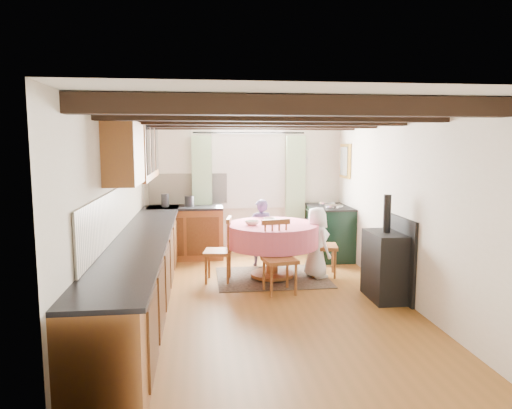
{
  "coord_description": "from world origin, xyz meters",
  "views": [
    {
      "loc": [
        -0.79,
        -5.71,
        2.01
      ],
      "look_at": [
        0.0,
        0.8,
        1.15
      ],
      "focal_mm": 32.71,
      "sensor_mm": 36.0,
      "label": 1
    }
  ],
  "objects": [
    {
      "name": "floor",
      "position": [
        0.0,
        0.0,
        0.0
      ],
      "size": [
        3.6,
        5.5,
        0.0
      ],
      "primitive_type": "cube",
      "color": "brown",
      "rests_on": "ground"
    },
    {
      "name": "ceiling",
      "position": [
        0.0,
        0.0,
        2.4
      ],
      "size": [
        3.6,
        5.5,
        0.0
      ],
      "primitive_type": "cube",
      "color": "white",
      "rests_on": "ground"
    },
    {
      "name": "wall_back",
      "position": [
        0.0,
        2.75,
        1.2
      ],
      "size": [
        3.6,
        0.0,
        2.4
      ],
      "primitive_type": "cube",
      "color": "silver",
      "rests_on": "ground"
    },
    {
      "name": "wall_front",
      "position": [
        0.0,
        -2.75,
        1.2
      ],
      "size": [
        3.6,
        0.0,
        2.4
      ],
      "primitive_type": "cube",
      "color": "silver",
      "rests_on": "ground"
    },
    {
      "name": "wall_left",
      "position": [
        -1.8,
        0.0,
        1.2
      ],
      "size": [
        0.0,
        5.5,
        2.4
      ],
      "primitive_type": "cube",
      "color": "silver",
      "rests_on": "ground"
    },
    {
      "name": "wall_right",
      "position": [
        1.8,
        0.0,
        1.2
      ],
      "size": [
        0.0,
        5.5,
        2.4
      ],
      "primitive_type": "cube",
      "color": "silver",
      "rests_on": "ground"
    },
    {
      "name": "beam_a",
      "position": [
        0.0,
        -2.0,
        2.31
      ],
      "size": [
        3.6,
        0.16,
        0.16
      ],
      "primitive_type": "cube",
      "color": "black",
      "rests_on": "ceiling"
    },
    {
      "name": "beam_b",
      "position": [
        0.0,
        -1.0,
        2.31
      ],
      "size": [
        3.6,
        0.16,
        0.16
      ],
      "primitive_type": "cube",
      "color": "black",
      "rests_on": "ceiling"
    },
    {
      "name": "beam_c",
      "position": [
        0.0,
        0.0,
        2.31
      ],
      "size": [
        3.6,
        0.16,
        0.16
      ],
      "primitive_type": "cube",
      "color": "black",
      "rests_on": "ceiling"
    },
    {
      "name": "beam_d",
      "position": [
        0.0,
        1.0,
        2.31
      ],
      "size": [
        3.6,
        0.16,
        0.16
      ],
      "primitive_type": "cube",
      "color": "black",
      "rests_on": "ceiling"
    },
    {
      "name": "beam_e",
      "position": [
        0.0,
        2.0,
        2.31
      ],
      "size": [
        3.6,
        0.16,
        0.16
      ],
      "primitive_type": "cube",
      "color": "black",
      "rests_on": "ceiling"
    },
    {
      "name": "splash_left",
      "position": [
        -1.78,
        0.3,
        1.2
      ],
      "size": [
        0.02,
        4.5,
        0.55
      ],
      "primitive_type": "cube",
      "color": "beige",
      "rests_on": "wall_left"
    },
    {
      "name": "splash_back",
      "position": [
        -1.0,
        2.73,
        1.2
      ],
      "size": [
        1.4,
        0.02,
        0.55
      ],
      "primitive_type": "cube",
      "color": "beige",
      "rests_on": "wall_back"
    },
    {
      "name": "base_cabinet_left",
      "position": [
        -1.5,
        0.0,
        0.44
      ],
      "size": [
        0.6,
        5.3,
        0.88
      ],
      "primitive_type": "cube",
      "color": "brown",
      "rests_on": "floor"
    },
    {
      "name": "base_cabinet_back",
      "position": [
        -1.05,
        2.45,
        0.44
      ],
      "size": [
        1.3,
        0.6,
        0.88
      ],
      "primitive_type": "cube",
      "color": "brown",
      "rests_on": "floor"
    },
    {
      "name": "worktop_left",
      "position": [
        -1.48,
        0.0,
        0.9
      ],
      "size": [
        0.64,
        5.3,
        0.04
      ],
      "primitive_type": "cube",
      "color": "black",
      "rests_on": "base_cabinet_left"
    },
    {
      "name": "worktop_back",
      "position": [
        -1.05,
        2.43,
        0.9
      ],
      "size": [
        1.3,
        0.64,
        0.04
      ],
      "primitive_type": "cube",
      "color": "black",
      "rests_on": "base_cabinet_back"
    },
    {
      "name": "wall_cabinet_glass",
      "position": [
        -1.63,
        1.2,
        1.95
      ],
      "size": [
        0.34,
        1.8,
        0.9
      ],
      "primitive_type": "cube",
      "color": "brown",
      "rests_on": "wall_left"
    },
    {
      "name": "wall_cabinet_solid",
      "position": [
        -1.63,
        -0.3,
        1.9
      ],
      "size": [
        0.34,
        0.9,
        0.7
      ],
      "primitive_type": "cube",
      "color": "brown",
      "rests_on": "wall_left"
    },
    {
      "name": "window_frame",
      "position": [
        0.1,
        2.73,
        1.6
      ],
      "size": [
        1.34,
        0.03,
        1.54
      ],
      "primitive_type": "cube",
      "color": "white",
      "rests_on": "wall_back"
    },
    {
      "name": "window_pane",
      "position": [
        0.1,
        2.74,
        1.6
      ],
      "size": [
        1.2,
        0.01,
        1.4
      ],
      "primitive_type": "cube",
      "color": "white",
      "rests_on": "wall_back"
    },
    {
      "name": "curtain_left",
      "position": [
        -0.75,
        2.65,
        1.1
      ],
      "size": [
        0.35,
        0.1,
        2.1
      ],
      "primitive_type": "cube",
      "color": "#B5E0A6",
      "rests_on": "wall_back"
    },
    {
      "name": "curtain_right",
      "position": [
        0.95,
        2.65,
        1.1
      ],
      "size": [
        0.35,
        0.1,
        2.1
      ],
      "primitive_type": "cube",
      "color": "#B5E0A6",
      "rests_on": "wall_back"
    },
    {
      "name": "curtain_rod",
      "position": [
        0.1,
        2.65,
        2.2
      ],
      "size": [
        2.0,
        0.03,
        0.03
      ],
      "primitive_type": "cylinder",
      "rotation": [
        0.0,
        1.57,
        0.0
      ],
      "color": "black",
      "rests_on": "wall_back"
    },
    {
      "name": "wall_picture",
      "position": [
        1.77,
        2.3,
        1.7
      ],
      "size": [
        0.04,
        0.5,
        0.6
      ],
      "primitive_type": "cube",
      "color": "gold",
      "rests_on": "wall_right"
    },
    {
      "name": "wall_plate",
      "position": [
        1.05,
        2.72,
        1.7
      ],
      "size": [
        0.3,
        0.02,
        0.3
      ],
      "primitive_type": "cylinder",
      "rotation": [
        1.57,
        0.0,
        0.0
      ],
      "color": "silver",
      "rests_on": "wall_back"
    },
    {
      "name": "rug",
      "position": [
        0.28,
        1.04,
        0.01
      ],
      "size": [
        1.65,
        1.29,
        0.01
      ],
      "primitive_type": "cube",
      "color": "black",
      "rests_on": "floor"
    },
    {
      "name": "dining_table",
      "position": [
        0.28,
        1.04,
        0.41
      ],
      "size": [
        1.37,
        1.37,
        0.82
      ],
      "primitive_type": null,
      "color": "#E0555D",
      "rests_on": "floor"
    },
    {
      "name": "chair_near",
      "position": [
        0.26,
        0.31,
        0.49
      ],
      "size": [
        0.49,
        0.51,
        0.99
      ],
      "primitive_type": null,
      "rotation": [
        0.0,
        0.0,
        0.17
      ],
      "color": "#935B27",
      "rests_on": "floor"
    },
    {
      "name": "chair_left",
      "position": [
        -0.54,
        0.96,
        0.48
      ],
      "size": [
        0.49,
        0.47,
        0.96
      ],
      "primitive_type": null,
      "rotation": [
        0.0,
        0.0,
        -1.72
      ],
      "color": "#935B27",
      "rests_on": "floor"
    },
    {
      "name": "chair_right",
      "position": [
        1.07,
        1.07,
        0.49
      ],
      "size": [
        0.51,
        0.5,
        0.98
      ],
      "primitive_type": null,
      "rotation": [
        0.0,
        0.0,
        1.38
      ],
      "color": "#935B27",
      "rests_on": "floor"
    },
    {
      "name": "aga_range",
      "position": [
        1.47,
        2.16,
        0.47
      ],
      "size": [
        0.66,
        1.02,
        0.94
      ],
      "primitive_type": null,
      "color": "black",
      "rests_on": "floor"
    },
    {
      "name": "cast_iron_stove",
      "position": [
        1.58,
        -0.08,
        0.68
      ],
      "size": [
        0.41,
        0.68,
        1.37
      ],
      "primitive_type": null,
      "color": "black",
      "rests_on": "floor"
    },
    {
      "name": "child_far",
      "position": [
        0.2,
        1.78,
        0.55
      ],
      "size": [
        0.43,
        0.3,
        1.11
      ],
      "primitive_type": "imported",
      "rotation": [
        0.0,
        0.0,
        3.23
      ],
      "color": "#474270",
      "rests_on": "floor"
    },
    {
      "name": "child_right",
      "position": [
        0.94,
        0.98,
        0.54
      ],
      "size": [
        0.49,
        0.61,
        1.07
      ],
      "primitive_type": "imported",
      "rotation": [
        0.0,
        0.0,
        1.9
      ],
      "color": "white",
      "rests_on": "floor"
    },
    {
      "name": "bowl_a",
      "position": [
        0.27,
        1.3,
        0.85
      ],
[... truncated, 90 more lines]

